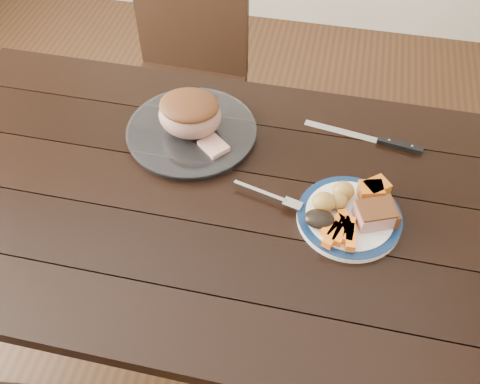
% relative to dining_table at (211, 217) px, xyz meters
% --- Properties ---
extents(ground, '(4.00, 4.00, 0.00)m').
position_rel_dining_table_xyz_m(ground, '(0.00, 0.00, -0.66)').
color(ground, '#472B16').
rests_on(ground, ground).
extents(dining_table, '(1.61, 0.91, 0.75)m').
position_rel_dining_table_xyz_m(dining_table, '(0.00, 0.00, 0.00)').
color(dining_table, black).
rests_on(dining_table, ground).
extents(chair_far, '(0.43, 0.44, 0.93)m').
position_rel_dining_table_xyz_m(chair_far, '(-0.29, 0.74, -0.13)').
color(chair_far, black).
rests_on(chair_far, ground).
extents(dinner_plate, '(0.25, 0.25, 0.02)m').
position_rel_dining_table_xyz_m(dinner_plate, '(0.34, -0.01, 0.10)').
color(dinner_plate, white).
rests_on(dinner_plate, dining_table).
extents(plate_rim, '(0.25, 0.25, 0.02)m').
position_rel_dining_table_xyz_m(plate_rim, '(0.34, -0.01, 0.11)').
color(plate_rim, '#0D2244').
rests_on(plate_rim, dinner_plate).
extents(serving_platter, '(0.34, 0.34, 0.02)m').
position_rel_dining_table_xyz_m(serving_platter, '(-0.10, 0.19, 0.10)').
color(serving_platter, white).
rests_on(serving_platter, dining_table).
extents(pork_slice, '(0.10, 0.09, 0.04)m').
position_rel_dining_table_xyz_m(pork_slice, '(0.39, -0.01, 0.13)').
color(pork_slice, tan).
rests_on(pork_slice, dinner_plate).
extents(roasted_potatoes, '(0.09, 0.09, 0.05)m').
position_rel_dining_table_xyz_m(roasted_potatoes, '(0.30, 0.01, 0.14)').
color(roasted_potatoes, gold).
rests_on(roasted_potatoes, dinner_plate).
extents(carrot_batons, '(0.08, 0.11, 0.02)m').
position_rel_dining_table_xyz_m(carrot_batons, '(0.32, -0.07, 0.12)').
color(carrot_batons, orange).
rests_on(carrot_batons, dinner_plate).
extents(pumpkin_wedges, '(0.08, 0.08, 0.04)m').
position_rel_dining_table_xyz_m(pumpkin_wedges, '(0.39, 0.06, 0.13)').
color(pumpkin_wedges, orange).
rests_on(pumpkin_wedges, dinner_plate).
extents(dark_mushroom, '(0.07, 0.05, 0.03)m').
position_rel_dining_table_xyz_m(dark_mushroom, '(0.27, -0.05, 0.13)').
color(dark_mushroom, black).
rests_on(dark_mushroom, dinner_plate).
extents(fork, '(0.18, 0.06, 0.00)m').
position_rel_dining_table_xyz_m(fork, '(0.15, 0.01, 0.11)').
color(fork, silver).
rests_on(fork, dinner_plate).
extents(roast_joint, '(0.17, 0.14, 0.11)m').
position_rel_dining_table_xyz_m(roast_joint, '(-0.10, 0.19, 0.16)').
color(roast_joint, '#A97767').
rests_on(roast_joint, serving_platter).
extents(cut_slice, '(0.09, 0.09, 0.02)m').
position_rel_dining_table_xyz_m(cut_slice, '(-0.02, 0.14, 0.12)').
color(cut_slice, tan).
rests_on(cut_slice, serving_platter).
extents(carving_knife, '(0.32, 0.07, 0.01)m').
position_rel_dining_table_xyz_m(carving_knife, '(0.41, 0.27, 0.10)').
color(carving_knife, silver).
rests_on(carving_knife, dining_table).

